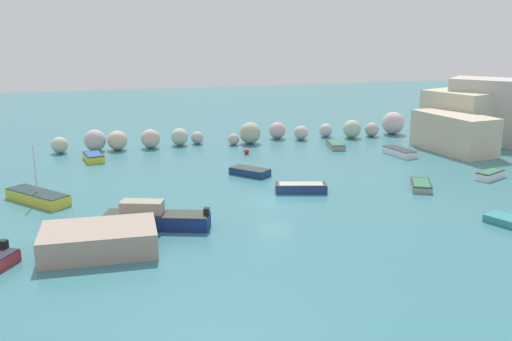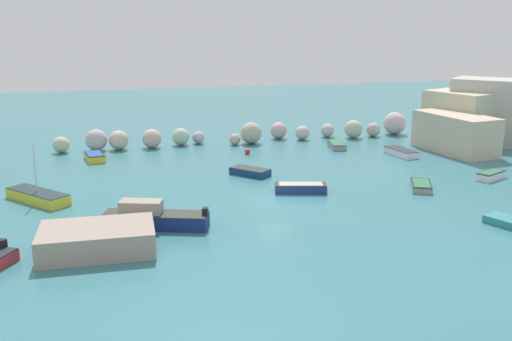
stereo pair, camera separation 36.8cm
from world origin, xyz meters
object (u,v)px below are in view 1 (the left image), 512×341
moored_boat_3 (250,172)px  moored_boat_8 (301,188)px  stone_dock (99,240)px  moored_boat_2 (336,145)px  moored_boat_0 (38,197)px  moored_boat_6 (510,222)px  channel_buoy (247,151)px  moored_boat_1 (154,218)px  moored_boat_7 (421,185)px  moored_boat_5 (94,157)px  moored_boat_4 (400,152)px  moored_boat_9 (490,175)px

moored_boat_3 → moored_boat_8: moored_boat_8 is taller
stone_dock → moored_boat_2: bearing=43.1°
moored_boat_0 → moored_boat_6: moored_boat_0 is taller
channel_buoy → moored_boat_6: channel_buoy is taller
moored_boat_1 → moored_boat_7: moored_boat_1 is taller
moored_boat_3 → moored_boat_8: 6.64m
moored_boat_6 → moored_boat_8: 15.25m
moored_boat_0 → moored_boat_5: moored_boat_0 is taller
moored_boat_4 → moored_boat_5: size_ratio=1.22×
moored_boat_8 → channel_buoy: bearing=108.2°
moored_boat_1 → moored_boat_4: moored_boat_1 is taller
moored_boat_2 → moored_boat_5: moored_boat_5 is taller
channel_buoy → moored_boat_3: size_ratio=0.15×
moored_boat_9 → moored_boat_4: bearing=81.8°
moored_boat_4 → moored_boat_3: bearing=93.2°
stone_dock → channel_buoy: stone_dock is taller
moored_boat_4 → moored_boat_9: bearing=-171.8°
moored_boat_2 → moored_boat_9: (7.91, -15.12, 0.04)m
channel_buoy → moored_boat_2: moored_boat_2 is taller
moored_boat_4 → moored_boat_7: bearing=150.2°
moored_boat_3 → moored_boat_4: moored_boat_4 is taller
moored_boat_2 → moored_boat_7: bearing=-167.3°
moored_boat_2 → moored_boat_4: size_ratio=0.89×
stone_dock → moored_boat_2: 33.65m
stone_dock → moored_boat_5: stone_dock is taller
moored_boat_7 → moored_boat_8: size_ratio=0.84×
moored_boat_0 → moored_boat_7: size_ratio=1.52×
moored_boat_3 → moored_boat_4: (16.63, 3.48, 0.04)m
moored_boat_6 → moored_boat_5: bearing=23.3°
stone_dock → moored_boat_0: moored_boat_0 is taller
moored_boat_0 → moored_boat_6: 33.49m
moored_boat_3 → moored_boat_5: 16.22m
moored_boat_8 → moored_boat_9: moored_boat_8 is taller
stone_dock → moored_boat_8: size_ratio=1.53×
moored_boat_2 → moored_boat_7: size_ratio=1.01×
moored_boat_0 → moored_boat_2: 31.38m
moored_boat_2 → moored_boat_8: (-9.19, -14.65, 0.06)m
moored_boat_0 → moored_boat_2: (29.04, 11.90, -0.11)m
moored_boat_7 → moored_boat_1: bearing=125.4°
moored_boat_4 → moored_boat_9: moored_boat_4 is taller
moored_boat_7 → moored_boat_4: bearing=5.2°
stone_dock → moored_boat_5: bearing=91.3°
moored_boat_7 → moored_boat_8: 9.86m
channel_buoy → moored_boat_1: (-11.13, -19.29, 0.38)m
moored_boat_9 → moored_boat_7: bearing=163.5°
channel_buoy → moored_boat_4: moored_boat_4 is taller
moored_boat_0 → moored_boat_8: size_ratio=1.27×
moored_boat_5 → moored_boat_6: 37.36m
moored_boat_6 → moored_boat_9: (6.31, 10.30, 0.10)m
moored_boat_1 → moored_boat_0: bearing=-25.8°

